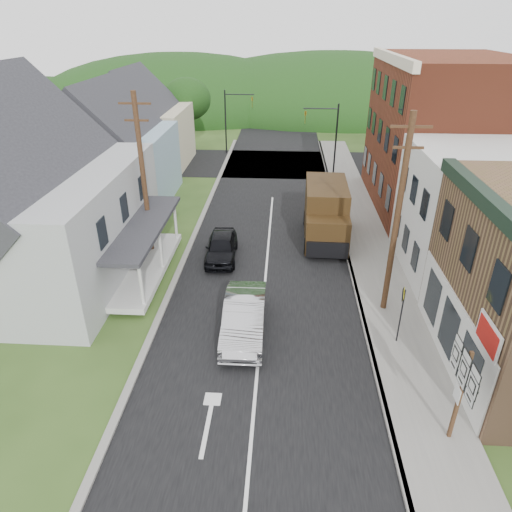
% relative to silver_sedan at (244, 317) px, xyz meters
% --- Properties ---
extents(ground, '(120.00, 120.00, 0.00)m').
position_rel_silver_sedan_xyz_m(ground, '(0.70, -1.34, -0.81)').
color(ground, '#2D4719').
rests_on(ground, ground).
extents(road, '(9.00, 90.00, 0.02)m').
position_rel_silver_sedan_xyz_m(road, '(0.70, 8.66, -0.81)').
color(road, black).
rests_on(road, ground).
extents(cross_road, '(60.00, 9.00, 0.02)m').
position_rel_silver_sedan_xyz_m(cross_road, '(0.70, 25.66, -0.81)').
color(cross_road, black).
rests_on(cross_road, ground).
extents(sidewalk_right, '(2.80, 55.00, 0.15)m').
position_rel_silver_sedan_xyz_m(sidewalk_right, '(6.60, 6.66, -0.73)').
color(sidewalk_right, slate).
rests_on(sidewalk_right, ground).
extents(curb_right, '(0.20, 55.00, 0.15)m').
position_rel_silver_sedan_xyz_m(curb_right, '(5.25, 6.66, -0.73)').
color(curb_right, slate).
rests_on(curb_right, ground).
extents(curb_left, '(0.30, 55.00, 0.12)m').
position_rel_silver_sedan_xyz_m(curb_left, '(-3.95, 6.66, -0.75)').
color(curb_left, slate).
rests_on(curb_left, ground).
extents(storefront_white, '(8.00, 7.00, 6.50)m').
position_rel_silver_sedan_xyz_m(storefront_white, '(12.00, 6.16, 2.44)').
color(storefront_white, silver).
rests_on(storefront_white, ground).
extents(storefront_red, '(8.00, 12.00, 10.00)m').
position_rel_silver_sedan_xyz_m(storefront_red, '(12.00, 15.66, 4.19)').
color(storefront_red, maroon).
rests_on(storefront_red, ground).
extents(house_gray, '(10.20, 12.24, 8.35)m').
position_rel_silver_sedan_xyz_m(house_gray, '(-11.30, 4.66, 3.42)').
color(house_gray, '#ACAFB1').
rests_on(house_gray, ground).
extents(house_blue, '(7.14, 8.16, 7.28)m').
position_rel_silver_sedan_xyz_m(house_blue, '(-10.30, 15.66, 2.88)').
color(house_blue, '#90B0C5').
rests_on(house_blue, ground).
extents(house_cream, '(7.14, 8.16, 7.28)m').
position_rel_silver_sedan_xyz_m(house_cream, '(-10.80, 24.66, 2.88)').
color(house_cream, beige).
rests_on(house_cream, ground).
extents(utility_pole_right, '(1.60, 0.26, 9.00)m').
position_rel_silver_sedan_xyz_m(utility_pole_right, '(6.30, 2.16, 3.85)').
color(utility_pole_right, '#472D19').
rests_on(utility_pole_right, ground).
extents(utility_pole_left, '(1.60, 0.26, 9.00)m').
position_rel_silver_sedan_xyz_m(utility_pole_left, '(-5.80, 6.66, 3.85)').
color(utility_pole_left, '#472D19').
rests_on(utility_pole_left, ground).
extents(traffic_signal_right, '(2.87, 0.20, 6.00)m').
position_rel_silver_sedan_xyz_m(traffic_signal_right, '(5.00, 22.16, 2.95)').
color(traffic_signal_right, black).
rests_on(traffic_signal_right, ground).
extents(traffic_signal_left, '(2.87, 0.20, 6.00)m').
position_rel_silver_sedan_xyz_m(traffic_signal_left, '(-3.61, 29.16, 2.95)').
color(traffic_signal_left, black).
rests_on(traffic_signal_left, ground).
extents(tree_left_c, '(5.80, 5.80, 8.41)m').
position_rel_silver_sedan_xyz_m(tree_left_c, '(-18.30, 18.66, 5.13)').
color(tree_left_c, '#382616').
rests_on(tree_left_c, ground).
extents(tree_left_d, '(4.80, 4.80, 6.94)m').
position_rel_silver_sedan_xyz_m(tree_left_d, '(-8.30, 30.66, 4.07)').
color(tree_left_d, '#382616').
rests_on(tree_left_d, ground).
extents(forested_ridge, '(90.00, 30.00, 16.00)m').
position_rel_silver_sedan_xyz_m(forested_ridge, '(0.70, 53.66, -0.81)').
color(forested_ridge, '#17340F').
rests_on(forested_ridge, ground).
extents(silver_sedan, '(1.79, 4.94, 1.62)m').
position_rel_silver_sedan_xyz_m(silver_sedan, '(0.00, 0.00, 0.00)').
color(silver_sedan, '#B7B7BC').
rests_on(silver_sedan, ground).
extents(dark_sedan, '(1.84, 4.20, 1.41)m').
position_rel_silver_sedan_xyz_m(dark_sedan, '(-1.86, 6.76, -0.11)').
color(dark_sedan, black).
rests_on(dark_sedan, ground).
extents(delivery_van, '(2.62, 6.05, 3.35)m').
position_rel_silver_sedan_xyz_m(delivery_van, '(4.07, 9.66, 0.88)').
color(delivery_van, '#32200D').
rests_on(delivery_van, ground).
extents(route_sign_cluster, '(0.17, 1.96, 3.44)m').
position_rel_silver_sedan_xyz_m(route_sign_cluster, '(7.00, -5.16, 1.57)').
color(route_sign_cluster, '#472D19').
rests_on(route_sign_cluster, sidewalk_right).
extents(warning_sign, '(0.18, 0.72, 2.64)m').
position_rel_silver_sedan_xyz_m(warning_sign, '(6.36, -0.32, 1.03)').
color(warning_sign, black).
rests_on(warning_sign, sidewalk_right).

